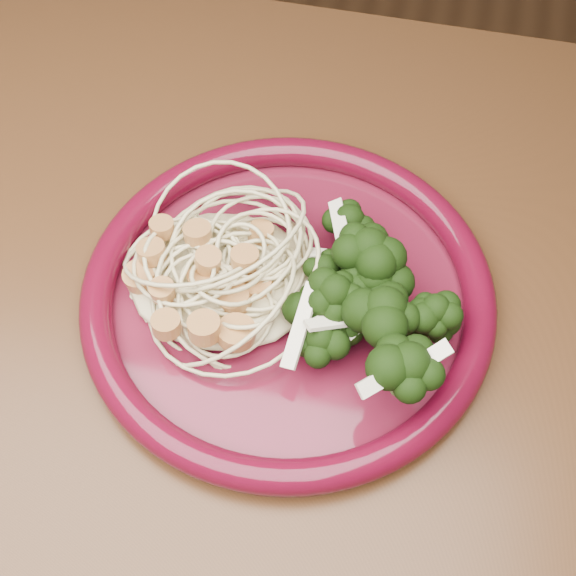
% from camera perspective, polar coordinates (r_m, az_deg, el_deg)
% --- Properties ---
extents(dining_table, '(1.20, 0.80, 0.75)m').
position_cam_1_polar(dining_table, '(0.65, -6.80, -9.67)').
color(dining_table, '#472814').
rests_on(dining_table, ground).
extents(dinner_plate, '(0.31, 0.31, 0.02)m').
position_cam_1_polar(dinner_plate, '(0.57, -0.00, -0.51)').
color(dinner_plate, '#4F0E1F').
rests_on(dinner_plate, dining_table).
extents(spaghetti_pile, '(0.14, 0.13, 0.03)m').
position_cam_1_polar(spaghetti_pile, '(0.57, -4.73, 1.22)').
color(spaghetti_pile, '#CBBF8B').
rests_on(spaghetti_pile, dinner_plate).
extents(scallop_cluster, '(0.13, 0.13, 0.04)m').
position_cam_1_polar(scallop_cluster, '(0.54, -5.00, 3.38)').
color(scallop_cluster, tan).
rests_on(scallop_cluster, spaghetti_pile).
extents(broccoli_pile, '(0.10, 0.16, 0.05)m').
position_cam_1_polar(broccoli_pile, '(0.55, 6.05, -0.64)').
color(broccoli_pile, black).
rests_on(broccoli_pile, dinner_plate).
extents(onion_garnish, '(0.07, 0.10, 0.05)m').
position_cam_1_polar(onion_garnish, '(0.52, 6.37, 1.33)').
color(onion_garnish, '#EEE6C8').
rests_on(onion_garnish, broccoli_pile).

